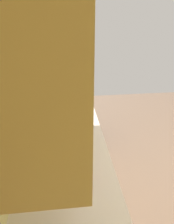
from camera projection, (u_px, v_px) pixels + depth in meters
wall_back at (11, 87)px, 1.62m from camera, size 3.80×0.12×2.64m
counter_run at (68, 216)px, 1.66m from camera, size 2.81×0.62×0.91m
upper_cabinets at (31, 12)px, 1.04m from camera, size 1.59×0.35×0.73m
oven_range at (66, 110)px, 3.22m from camera, size 0.72×0.68×1.09m
microwave at (60, 101)px, 2.01m from camera, size 0.48×0.33×0.32m
bowl at (72, 176)px, 1.33m from camera, size 0.15×0.15×0.06m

